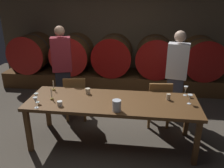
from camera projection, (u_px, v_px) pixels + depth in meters
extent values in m
plane|color=#4C443A|center=(96.00, 138.00, 3.96)|extent=(8.21, 8.21, 0.00)
cube|color=brown|center=(116.00, 30.00, 6.14)|extent=(6.32, 0.24, 2.79)
cube|color=brown|center=(113.00, 80.00, 6.07)|extent=(5.69, 0.90, 0.40)
cylinder|color=#513319|center=(32.00, 52.00, 6.08)|extent=(0.95, 0.87, 0.95)
cylinder|color=#B21C16|center=(24.00, 56.00, 5.66)|extent=(0.96, 0.03, 0.96)
cylinder|color=#B21C16|center=(40.00, 48.00, 6.49)|extent=(0.96, 0.03, 0.96)
cylinder|color=#2D2D33|center=(32.00, 52.00, 6.08)|extent=(0.95, 0.04, 0.95)
cylinder|color=brown|center=(73.00, 53.00, 5.95)|extent=(0.95, 0.87, 0.95)
cylinder|color=#B21C16|center=(68.00, 58.00, 5.53)|extent=(0.96, 0.03, 0.96)
cylinder|color=#B21C16|center=(78.00, 50.00, 6.36)|extent=(0.96, 0.03, 0.96)
cylinder|color=#2D2D33|center=(73.00, 53.00, 5.95)|extent=(0.95, 0.04, 0.95)
cylinder|color=brown|center=(113.00, 55.00, 5.82)|extent=(0.95, 0.87, 0.95)
cylinder|color=maroon|center=(111.00, 59.00, 5.41)|extent=(0.96, 0.03, 0.96)
cylinder|color=maroon|center=(115.00, 51.00, 6.24)|extent=(0.96, 0.03, 0.96)
cylinder|color=#2D2D33|center=(113.00, 55.00, 5.82)|extent=(0.95, 0.04, 0.95)
cylinder|color=brown|center=(155.00, 56.00, 5.70)|extent=(0.95, 0.87, 0.95)
cylinder|color=maroon|center=(156.00, 61.00, 5.28)|extent=(0.96, 0.03, 0.96)
cylinder|color=maroon|center=(154.00, 52.00, 6.12)|extent=(0.96, 0.03, 0.96)
cylinder|color=#2D2D33|center=(155.00, 56.00, 5.70)|extent=(0.95, 0.04, 0.95)
cylinder|color=brown|center=(201.00, 57.00, 5.57)|extent=(0.95, 0.87, 0.95)
cylinder|color=maroon|center=(206.00, 63.00, 5.15)|extent=(0.96, 0.03, 0.96)
cylinder|color=maroon|center=(197.00, 53.00, 5.99)|extent=(0.96, 0.03, 0.96)
cylinder|color=#2D2D33|center=(201.00, 57.00, 5.57)|extent=(0.95, 0.04, 0.95)
cube|color=brown|center=(112.00, 102.00, 3.57)|extent=(2.64, 0.88, 0.05)
cube|color=brown|center=(28.00, 131.00, 3.51)|extent=(0.07, 0.07, 0.71)
cube|color=brown|center=(197.00, 143.00, 3.22)|extent=(0.07, 0.07, 0.71)
cube|color=brown|center=(48.00, 108.00, 4.21)|extent=(0.07, 0.07, 0.71)
cube|color=brown|center=(187.00, 117.00, 3.92)|extent=(0.07, 0.07, 0.71)
cube|color=brown|center=(76.00, 97.00, 4.47)|extent=(0.45, 0.45, 0.04)
cube|color=brown|center=(74.00, 90.00, 4.22)|extent=(0.40, 0.09, 0.42)
cube|color=brown|center=(87.00, 104.00, 4.71)|extent=(0.05, 0.05, 0.42)
cube|color=brown|center=(70.00, 104.00, 4.71)|extent=(0.05, 0.05, 0.42)
cube|color=brown|center=(85.00, 112.00, 4.40)|extent=(0.05, 0.05, 0.42)
cube|color=brown|center=(67.00, 112.00, 4.39)|extent=(0.05, 0.05, 0.42)
cube|color=brown|center=(158.00, 102.00, 4.24)|extent=(0.44, 0.44, 0.04)
cube|color=brown|center=(160.00, 95.00, 3.99)|extent=(0.40, 0.08, 0.42)
cube|color=brown|center=(164.00, 109.00, 4.48)|extent=(0.05, 0.05, 0.42)
cube|color=brown|center=(147.00, 109.00, 4.49)|extent=(0.05, 0.05, 0.42)
cube|color=brown|center=(168.00, 118.00, 4.17)|extent=(0.05, 0.05, 0.42)
cube|color=brown|center=(149.00, 118.00, 4.17)|extent=(0.05, 0.05, 0.42)
cube|color=black|center=(64.00, 90.00, 4.82)|extent=(0.34, 0.27, 0.85)
cube|color=maroon|center=(61.00, 54.00, 4.55)|extent=(0.43, 0.34, 0.68)
sphere|color=tan|center=(59.00, 31.00, 4.38)|extent=(0.20, 0.20, 0.20)
cube|color=#33384C|center=(174.00, 97.00, 4.54)|extent=(0.33, 0.26, 0.82)
cube|color=silver|center=(178.00, 61.00, 4.27)|extent=(0.42, 0.31, 0.66)
sphere|color=beige|center=(180.00, 36.00, 4.11)|extent=(0.21, 0.21, 0.21)
cylinder|color=olive|center=(54.00, 90.00, 3.95)|extent=(0.05, 0.05, 0.02)
cylinder|color=#EDE5CC|center=(53.00, 85.00, 3.92)|extent=(0.02, 0.02, 0.15)
cone|color=yellow|center=(53.00, 80.00, 3.88)|extent=(0.01, 0.01, 0.02)
cylinder|color=olive|center=(52.00, 99.00, 3.60)|extent=(0.05, 0.05, 0.02)
cylinder|color=#EDE5CC|center=(51.00, 94.00, 3.57)|extent=(0.02, 0.02, 0.15)
cone|color=yellow|center=(51.00, 89.00, 3.53)|extent=(0.01, 0.01, 0.02)
cylinder|color=silver|center=(117.00, 106.00, 3.22)|extent=(0.13, 0.13, 0.17)
cylinder|color=silver|center=(37.00, 102.00, 3.51)|extent=(0.06, 0.06, 0.00)
cylinder|color=silver|center=(37.00, 100.00, 3.50)|extent=(0.01, 0.01, 0.07)
cone|color=silver|center=(36.00, 96.00, 3.47)|extent=(0.06, 0.06, 0.08)
cylinder|color=white|center=(37.00, 108.00, 3.34)|extent=(0.06, 0.06, 0.00)
cylinder|color=white|center=(36.00, 105.00, 3.33)|extent=(0.01, 0.01, 0.07)
cone|color=white|center=(35.00, 100.00, 3.30)|extent=(0.07, 0.07, 0.09)
cylinder|color=white|center=(185.00, 95.00, 3.75)|extent=(0.06, 0.06, 0.00)
cylinder|color=white|center=(185.00, 93.00, 3.74)|extent=(0.01, 0.01, 0.07)
cone|color=white|center=(186.00, 89.00, 3.71)|extent=(0.07, 0.07, 0.08)
cylinder|color=white|center=(189.00, 104.00, 3.47)|extent=(0.06, 0.06, 0.00)
cylinder|color=white|center=(189.00, 101.00, 3.45)|extent=(0.01, 0.01, 0.08)
cone|color=white|center=(190.00, 97.00, 3.42)|extent=(0.08, 0.08, 0.07)
cylinder|color=white|center=(60.00, 104.00, 3.39)|extent=(0.08, 0.08, 0.08)
cylinder|color=beige|center=(88.00, 91.00, 3.80)|extent=(0.08, 0.08, 0.09)
cylinder|color=beige|center=(168.00, 97.00, 3.58)|extent=(0.06, 0.06, 0.10)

